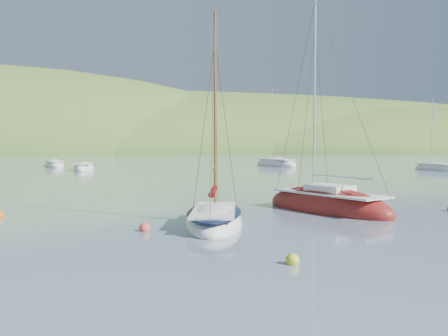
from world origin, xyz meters
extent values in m
plane|color=slate|center=(0.00, 0.00, 0.00)|extent=(700.00, 700.00, 0.00)
ellipsoid|color=#3C6626|center=(0.00, 170.00, 0.00)|extent=(440.00, 110.00, 44.00)
ellipsoid|color=#3C6626|center=(90.00, 160.00, 0.00)|extent=(240.00, 100.00, 34.00)
ellipsoid|color=white|center=(-1.52, 4.90, 0.12)|extent=(3.86, 7.08, 1.64)
cube|color=silver|center=(-1.55, 4.77, 0.70)|extent=(2.93, 5.50, 0.10)
cylinder|color=brown|center=(-1.35, 5.68, 5.13)|extent=(0.12, 0.12, 8.94)
ellipsoid|color=black|center=(-1.52, 4.90, 0.60)|extent=(3.80, 7.00, 0.28)
cylinder|color=#570707|center=(-1.70, 4.11, 1.61)|extent=(0.94, 3.19, 0.24)
ellipsoid|color=maroon|center=(5.18, 8.24, 0.16)|extent=(6.13, 8.80, 2.31)
cube|color=silver|center=(5.25, 8.09, 0.97)|extent=(4.69, 6.82, 0.10)
cylinder|color=silver|center=(4.76, 9.15, 6.16)|extent=(0.12, 0.12, 10.46)
cube|color=silver|center=(5.25, 8.09, 1.21)|extent=(2.41, 2.78, 0.42)
cylinder|color=silver|center=(5.61, 7.33, 1.88)|extent=(1.77, 3.68, 0.09)
ellipsoid|color=white|center=(-10.99, 49.88, 0.14)|extent=(2.63, 7.24, 1.97)
cube|color=silver|center=(-11.00, 49.74, 0.84)|extent=(1.96, 5.65, 0.10)
cylinder|color=silver|center=(-10.98, 50.75, 5.12)|extent=(0.12, 0.12, 8.66)
ellipsoid|color=white|center=(16.30, 54.63, 0.17)|extent=(5.91, 9.47, 2.43)
cube|color=silver|center=(16.36, 54.46, 1.02)|extent=(4.50, 7.35, 0.10)
cylinder|color=silver|center=(15.94, 55.64, 6.34)|extent=(0.12, 0.12, 10.72)
ellipsoid|color=white|center=(-16.01, 59.27, 0.14)|extent=(4.47, 7.80, 2.01)
cube|color=silver|center=(-15.97, 59.13, 0.86)|extent=(3.40, 6.06, 0.10)
cylinder|color=silver|center=(-16.25, 60.13, 5.24)|extent=(0.12, 0.12, 8.85)
ellipsoid|color=white|center=(33.36, 40.58, 0.14)|extent=(3.70, 7.30, 1.90)
cube|color=silver|center=(33.38, 40.45, 0.81)|extent=(2.80, 5.68, 0.10)
cylinder|color=silver|center=(33.20, 41.41, 4.95)|extent=(0.12, 0.12, 8.36)
sphere|color=gold|center=(-0.36, -2.45, 0.12)|extent=(0.43, 0.43, 0.43)
sphere|color=#CD453F|center=(-4.61, 4.05, 0.12)|extent=(0.47, 0.47, 0.47)
sphere|color=orange|center=(-11.46, 8.99, 0.12)|extent=(0.43, 0.43, 0.43)
camera|label=1|loc=(-5.22, -16.80, 3.75)|focal=40.00mm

